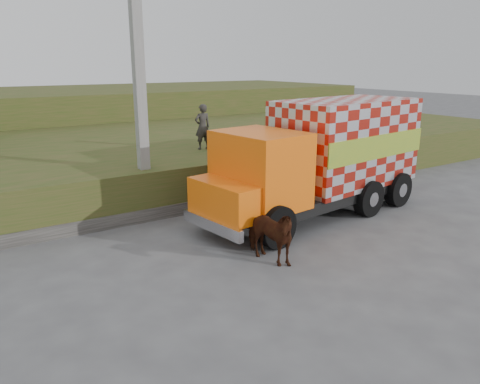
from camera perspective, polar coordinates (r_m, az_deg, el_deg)
ground at (r=11.66m, az=2.05°, el=-7.99°), size 120.00×120.00×0.00m
embankment at (r=20.10m, az=-14.61°, el=3.86°), size 40.00×12.00×1.50m
embankment_far at (r=31.49m, az=-21.93°, el=8.72°), size 40.00×12.00×3.00m
retaining_strip at (r=14.29m, az=-14.44°, el=-3.12°), size 16.00×0.50×0.40m
utility_pole at (r=14.30m, az=-12.18°, el=12.90°), size 1.20×0.30×8.00m
cargo_truck at (r=14.81m, az=10.11°, el=4.25°), size 8.13×3.58×3.51m
cow at (r=11.18m, az=3.50°, el=-5.27°), size 1.03×1.73×1.37m
pedestrian at (r=17.55m, az=-4.59°, el=7.92°), size 0.63×0.44×1.67m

